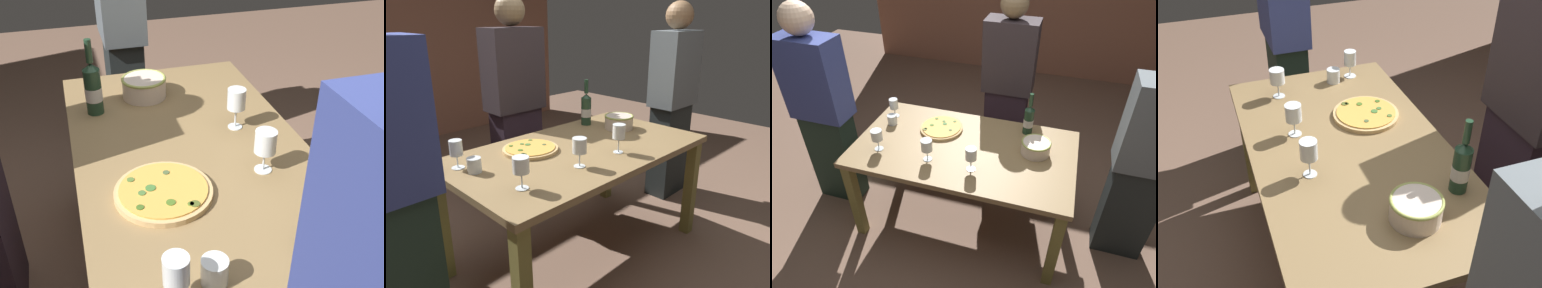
{
  "view_description": "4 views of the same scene",
  "coord_description": "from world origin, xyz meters",
  "views": [
    {
      "loc": [
        -1.44,
        0.42,
        1.73
      ],
      "look_at": [
        0.0,
        0.0,
        0.78
      ],
      "focal_mm": 43.19,
      "sensor_mm": 36.0,
      "label": 1
    },
    {
      "loc": [
        -1.5,
        -1.5,
        1.53
      ],
      "look_at": [
        0.0,
        0.0,
        0.78
      ],
      "focal_mm": 34.15,
      "sensor_mm": 36.0,
      "label": 2
    },
    {
      "loc": [
        0.59,
        -1.87,
        2.23
      ],
      "look_at": [
        0.0,
        0.0,
        0.78
      ],
      "focal_mm": 31.46,
      "sensor_mm": 36.0,
      "label": 3
    },
    {
      "loc": [
        1.61,
        -0.56,
        2.02
      ],
      "look_at": [
        0.0,
        0.0,
        0.78
      ],
      "focal_mm": 43.13,
      "sensor_mm": 36.0,
      "label": 4
    }
  ],
  "objects": [
    {
      "name": "serving_bowl",
      "position": [
        0.5,
        0.09,
        0.8
      ],
      "size": [
        0.21,
        0.21,
        0.1
      ],
      "color": "beige",
      "rests_on": "dining_table"
    },
    {
      "name": "wine_glass_near_pizza",
      "position": [
        -0.68,
        0.24,
        0.86
      ],
      "size": [
        0.07,
        0.07,
        0.16
      ],
      "color": "white",
      "rests_on": "dining_table"
    },
    {
      "name": "ground_plane",
      "position": [
        0.0,
        0.0,
        0.0
      ],
      "size": [
        8.0,
        8.0,
        0.0
      ],
      "primitive_type": "plane",
      "color": "brown"
    },
    {
      "name": "wine_bottle",
      "position": [
        0.41,
        0.32,
        0.87
      ],
      "size": [
        0.07,
        0.07,
        0.34
      ],
      "color": "#203D28",
      "rests_on": "dining_table"
    },
    {
      "name": "dining_table",
      "position": [
        0.0,
        0.0,
        0.66
      ],
      "size": [
        1.6,
        0.9,
        0.75
      ],
      "color": "olive",
      "rests_on": "ground"
    },
    {
      "name": "person_guest_right",
      "position": [
        0.14,
        0.85,
        0.85
      ],
      "size": [
        0.44,
        0.24,
        1.67
      ],
      "rotation": [
        0.0,
        0.0,
        -1.74
      ],
      "color": "#281C27",
      "rests_on": "ground"
    },
    {
      "name": "cup_amber",
      "position": [
        -0.64,
        0.12,
        0.79
      ],
      "size": [
        0.08,
        0.08,
        0.08
      ],
      "primitive_type": "cylinder",
      "color": "white",
      "rests_on": "dining_table"
    },
    {
      "name": "pizza",
      "position": [
        -0.24,
        0.17,
        0.76
      ],
      "size": [
        0.33,
        0.33,
        0.03
      ],
      "color": "tan",
      "rests_on": "dining_table"
    },
    {
      "name": "wine_glass_by_bottle",
      "position": [
        -0.2,
        -0.21,
        0.87
      ],
      "size": [
        0.08,
        0.08,
        0.16
      ],
      "color": "white",
      "rests_on": "dining_table"
    },
    {
      "name": "person_guest_left",
      "position": [
        1.21,
        0.08,
        0.83
      ],
      "size": [
        0.41,
        0.24,
        1.64
      ],
      "rotation": [
        0.0,
        0.0,
        -3.07
      ],
      "color": "#222828",
      "rests_on": "ground"
    },
    {
      "name": "wine_glass_far_left",
      "position": [
        -0.58,
        -0.21,
        0.86
      ],
      "size": [
        0.08,
        0.08,
        0.16
      ],
      "color": "white",
      "rests_on": "dining_table"
    },
    {
      "name": "wine_glass_far_right",
      "position": [
        0.12,
        -0.22,
        0.87
      ],
      "size": [
        0.08,
        0.08,
        0.17
      ],
      "color": "white",
      "rests_on": "dining_table"
    }
  ]
}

